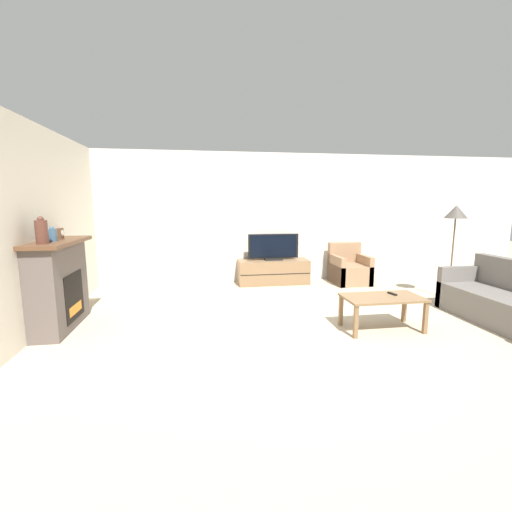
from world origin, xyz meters
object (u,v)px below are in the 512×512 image
object	(u,v)px
tv	(273,248)
floor_lamp	(456,217)
remote	(392,294)
fireplace	(59,284)
tv_stand	(273,272)
armchair	(349,270)
mantel_vase_left	(42,231)
mantel_clock	(60,234)
mantel_vase_centre_left	(52,235)
coffee_table	(382,301)

from	to	relation	value
tv	floor_lamp	world-z (taller)	floor_lamp
remote	fireplace	bearing A→B (deg)	161.32
fireplace	tv	bearing A→B (deg)	31.63
tv_stand	remote	size ratio (longest dim) A/B	9.46
fireplace	armchair	distance (m)	5.29
armchair	floor_lamp	bearing A→B (deg)	-49.13
tv_stand	floor_lamp	distance (m)	3.46
remote	mantel_vase_left	bearing A→B (deg)	166.19
mantel_clock	tv_stand	bearing A→B (deg)	30.19
mantel_vase_left	floor_lamp	bearing A→B (deg)	7.72
mantel_clock	remote	distance (m)	4.54
mantel_vase_centre_left	tv	size ratio (longest dim) A/B	0.18
tv_stand	armchair	distance (m)	1.60
coffee_table	floor_lamp	bearing A→B (deg)	31.37
tv_stand	coffee_table	size ratio (longest dim) A/B	1.42
mantel_vase_left	tv_stand	xyz separation A→B (m)	(3.33, 2.44, -1.10)
mantel_vase_left	mantel_vase_centre_left	distance (m)	0.29
floor_lamp	tv_stand	bearing A→B (deg)	150.28
mantel_clock	floor_lamp	distance (m)	6.16
tv	mantel_vase_left	bearing A→B (deg)	-143.75
mantel_clock	remote	size ratio (longest dim) A/B	0.97
fireplace	remote	size ratio (longest dim) A/B	8.20
fireplace	mantel_clock	size ratio (longest dim) A/B	8.46
mantel_vase_left	coffee_table	distance (m)	4.34
mantel_vase_left	floor_lamp	size ratio (longest dim) A/B	0.20
tv	floor_lamp	size ratio (longest dim) A/B	0.64
tv_stand	armchair	size ratio (longest dim) A/B	1.77
floor_lamp	coffee_table	bearing A→B (deg)	-148.63
mantel_vase_left	remote	world-z (taller)	mantel_vase_left
tv	tv_stand	bearing A→B (deg)	90.00
fireplace	tv	xyz separation A→B (m)	(3.35, 2.06, 0.14)
mantel_vase_centre_left	coffee_table	size ratio (longest dim) A/B	0.18
armchair	coffee_table	size ratio (longest dim) A/B	0.80
fireplace	mantel_clock	world-z (taller)	mantel_clock
coffee_table	floor_lamp	distance (m)	2.48
fireplace	tv	distance (m)	3.93
tv	armchair	bearing A→B (deg)	-6.62
fireplace	floor_lamp	bearing A→B (deg)	4.20
mantel_clock	armchair	xyz separation A→B (m)	(4.92, 1.75, -0.99)
fireplace	tv_stand	world-z (taller)	fireplace
mantel_vase_centre_left	floor_lamp	distance (m)	6.18
mantel_clock	coffee_table	xyz separation A→B (m)	(4.22, -0.85, -0.88)
tv	armchair	size ratio (longest dim) A/B	1.27
mantel_clock	armchair	distance (m)	5.31
fireplace	mantel_vase_left	bearing A→B (deg)	-87.45
armchair	floor_lamp	world-z (taller)	floor_lamp
mantel_vase_centre_left	armchair	size ratio (longest dim) A/B	0.23
mantel_clock	remote	xyz separation A→B (m)	(4.40, -0.77, -0.81)
fireplace	coffee_table	size ratio (longest dim) A/B	1.23
fireplace	tv_stand	distance (m)	3.95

